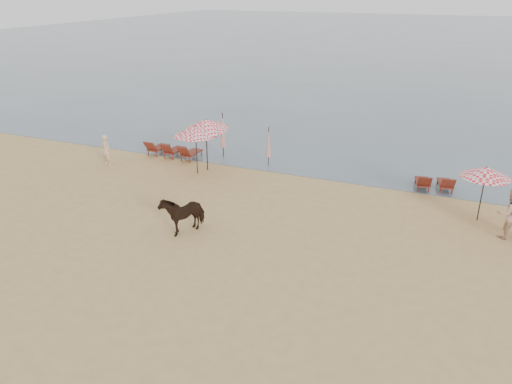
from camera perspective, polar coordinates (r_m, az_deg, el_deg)
ground at (r=15.48m, az=-7.30°, el=-10.41°), size 120.00×120.00×0.00m
sea at (r=91.73m, az=19.23°, el=16.29°), size 160.00×140.00×0.06m
lounger_cluster_left at (r=26.43m, az=-9.53°, el=4.78°), size 2.72×1.67×0.59m
lounger_cluster_right at (r=23.13m, az=19.72°, el=1.02°), size 1.78×1.73×0.55m
umbrella_open_left_a at (r=23.45m, az=-6.93°, el=6.94°), size 2.05×2.05×2.33m
umbrella_open_left_b at (r=23.81m, az=-5.75°, el=7.70°), size 2.07×2.11×2.64m
umbrella_open_right at (r=20.30m, az=24.81°, el=2.08°), size 1.80×1.80×2.20m
umbrella_closed_left at (r=25.86m, az=-3.81°, el=7.07°), size 0.29×0.29×2.36m
umbrella_closed_right at (r=24.58m, az=1.44°, el=5.73°), size 0.24×0.24×2.00m
cow at (r=18.37m, az=-8.36°, el=-2.35°), size 1.37×1.83×1.41m
beachgoer_left at (r=25.82m, az=-16.71°, el=4.60°), size 0.67×0.55×1.59m
beachgoer_right_a at (r=19.69m, az=26.98°, el=-2.21°), size 1.12×1.02×1.88m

